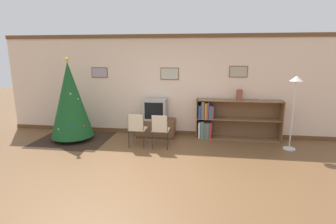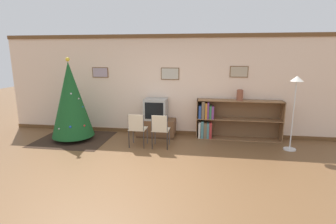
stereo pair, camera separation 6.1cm
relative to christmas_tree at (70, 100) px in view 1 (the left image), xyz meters
The scene contains 11 objects.
ground_plane 3.07m from the christmas_tree, 35.96° to the right, with size 24.00×24.00×0.00m, color brown.
wall_back 2.52m from the christmas_tree, 21.12° to the left, with size 9.17×0.11×2.70m.
area_rug 1.05m from the christmas_tree, 140.65° to the left, with size 1.82×1.59×0.01m.
christmas_tree is the anchor object (origin of this frame).
tv_console 2.31m from the christmas_tree, 15.72° to the left, with size 1.03×0.49×0.48m.
television 2.18m from the christmas_tree, 15.65° to the left, with size 0.59×0.48×0.56m.
folding_chair_left 1.92m from the christmas_tree, ahead, with size 0.40×0.40×0.82m.
folding_chair_right 2.45m from the christmas_tree, ahead, with size 0.40×0.40×0.82m.
bookshelf 3.97m from the christmas_tree, ahead, with size 2.17×0.36×1.04m.
vase 4.30m from the christmas_tree, ahead, with size 0.16×0.16×0.28m.
standing_lamp 5.39m from the christmas_tree, ahead, with size 0.28×0.28×1.72m.
Camera 1 is at (1.04, -4.44, 2.20)m, focal length 28.00 mm.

